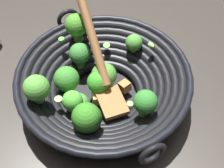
# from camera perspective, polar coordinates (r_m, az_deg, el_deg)

# --- Properties ---
(ground_plane) EXTENTS (4.00, 4.00, 0.00)m
(ground_plane) POSITION_cam_1_polar(r_m,az_deg,el_deg) (0.72, -1.38, -2.37)
(ground_plane) COLOR #332D28
(wok) EXTENTS (0.37, 0.36, 0.22)m
(wok) POSITION_cam_1_polar(r_m,az_deg,el_deg) (0.68, -1.77, 0.25)
(wok) COLOR black
(wok) RESTS_ON ground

